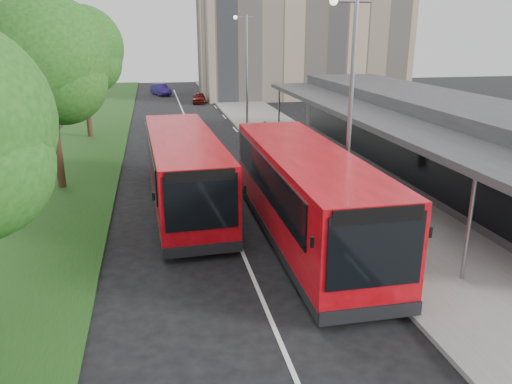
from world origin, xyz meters
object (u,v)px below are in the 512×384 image
bus_second (184,171)px  bollard (265,129)px  bus_main (305,196)px  litter_bin (320,164)px  car_near (199,98)px  car_far (161,90)px  lamp_post_near (349,100)px  tree_mid (47,66)px  tree_far (82,53)px  lamp_post_far (246,65)px

bus_second → bollard: bus_second is taller
bollard → bus_main: bearing=-98.0°
litter_bin → car_near: car_near is taller
car_far → bus_second: bearing=-108.4°
lamp_post_near → car_near: bearing=93.4°
tree_mid → tree_far: 12.00m
bollard → car_near: bearing=98.3°
lamp_post_far → litter_bin: (1.47, -13.05, -4.16)m
tree_mid → bus_second: bearing=-34.7°
tree_far → car_near: tree_far is taller
lamp_post_far → car_near: (-2.11, 15.11, -4.18)m
tree_far → bollard: (11.76, -2.70, -4.97)m
bus_second → car_near: 32.06m
bus_main → tree_mid: bearing=139.1°
tree_mid → car_near: 29.90m
bus_main → car_near: 36.18m
bus_main → lamp_post_far: bearing=85.2°
tree_mid → car_far: (5.30, 35.75, -4.95)m
car_far → bus_main: bearing=-103.4°
car_near → lamp_post_near: bearing=-80.1°
lamp_post_near → bus_main: (-1.80, -1.05, -3.07)m
car_near → car_far: bearing=122.2°
litter_bin → lamp_post_near: bearing=-101.9°
tree_far → litter_bin: size_ratio=10.80×
bus_second → litter_bin: bearing=25.1°
litter_bin → lamp_post_far: bearing=96.4°
bus_second → bollard: bearing=62.1°
bus_main → car_near: size_ratio=3.62×
bus_main → car_far: (-4.02, 43.86, -1.01)m
tree_far → bus_second: bearing=-70.9°
tree_mid → lamp_post_far: (11.13, 12.95, -0.86)m
bus_main → bus_second: bearing=131.8°
litter_bin → bus_second: bearing=-152.6°
car_far → bollard: bearing=-94.9°
tree_far → car_far: size_ratio=2.28×
bus_second → tree_far: bearing=106.9°
bus_second → tree_mid: bearing=143.1°
bus_main → tree_far: bearing=114.9°
bus_second → bus_main: bearing=-50.5°
tree_mid → car_far: bearing=81.6°
car_near → bus_main: bearing=-83.1°
bollard → lamp_post_near: bearing=-92.2°
car_near → bollard: bearing=-75.3°
bus_main → litter_bin: 8.72m
bus_second → litter_bin: (7.13, 3.69, -1.01)m
bus_main → bus_second: 5.79m
tree_mid → lamp_post_near: size_ratio=1.08×
lamp_post_near → car_far: 43.39m
bollard → bus_second: bearing=-115.7°
tree_mid → lamp_post_far: size_ratio=1.08×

